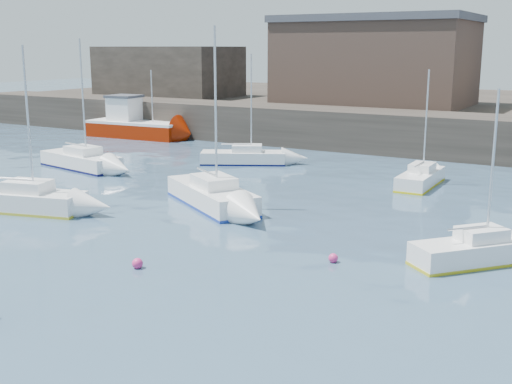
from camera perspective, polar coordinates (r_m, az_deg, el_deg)
The scene contains 15 objects.
water at distance 19.66m, azimuth -18.26°, elevation -10.98°, with size 220.00×220.00×0.00m, color #2D4760.
quay_wall at distance 49.08m, azimuth 13.71°, elevation 5.11°, with size 90.00×5.00×3.00m, color #28231E.
land_strip at distance 66.44m, azimuth 18.24°, elevation 6.65°, with size 90.00×32.00×2.80m, color #28231E.
warehouse at distance 58.17m, azimuth 10.54°, elevation 11.45°, with size 16.40×10.40×7.60m.
bldg_west at distance 68.09m, azimuth -7.79°, elevation 10.59°, with size 14.00×8.00×5.00m.
fishing_boat at distance 57.57m, azimuth -10.73°, elevation 5.95°, with size 9.01×3.88×5.84m.
sailboat_a at distance 32.70m, azimuth -19.91°, elevation -0.66°, with size 6.30×3.38×7.81m.
sailboat_b at distance 31.86m, azimuth -3.96°, elevation -0.23°, with size 6.86×5.42×8.69m.
sailboat_c at distance 24.70m, azimuth 18.94°, elevation -4.95°, with size 4.30×4.62×6.31m.
sailboat_e at distance 43.23m, azimuth -15.27°, elevation 2.74°, with size 6.68×3.20×8.25m.
sailboat_f at distance 37.62m, azimuth 14.43°, elevation 1.23°, with size 1.68×5.03×6.51m.
sailboat_h at distance 43.35m, azimuth -1.11°, elevation 3.13°, with size 5.86×4.26×7.30m.
buoy_near at distance 23.41m, azimuth -10.47°, elevation -6.67°, with size 0.39×0.39×0.39m, color #D82E76.
buoy_mid at distance 23.80m, azimuth 6.87°, elevation -6.22°, with size 0.35×0.35×0.35m, color #D82E76.
buoy_far at distance 34.96m, azimuth -3.01°, elevation -0.01°, with size 0.39×0.39×0.39m, color #D82E76.
Camera 1 is at (13.81, -11.69, 7.68)m, focal length 45.00 mm.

